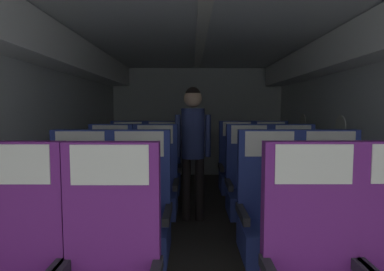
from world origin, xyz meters
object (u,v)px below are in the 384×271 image
object	(u,v)px
seat_d_right_aisle	(273,171)
flight_attendant	(194,139)
seat_b_left_aisle	(140,219)
seat_c_left_window	(110,188)
seat_c_right_window	(251,189)
seat_c_left_aisle	(156,189)
seat_d_right_window	(238,171)
seat_d_left_window	(128,171)
seat_b_right_aisle	(334,219)
seat_b_left_window	(80,219)
seat_b_right_window	(272,219)
seat_c_right_aisle	(296,189)
seat_d_left_aisle	(164,172)

from	to	relation	value
seat_d_right_aisle	flight_attendant	size ratio (longest dim) A/B	0.74
seat_b_left_aisle	seat_c_left_window	world-z (taller)	same
seat_b_left_aisle	seat_c_right_window	size ratio (longest dim) A/B	1.00
seat_c_left_aisle	flight_attendant	xyz separation A→B (m)	(0.41, 0.44, 0.50)
seat_b_left_aisle	seat_d_right_window	distance (m)	2.20
seat_b_left_aisle	seat_d_left_window	world-z (taller)	same
seat_b_right_aisle	seat_b_left_window	bearing A→B (deg)	-179.81
seat_c_right_window	seat_b_right_aisle	bearing A→B (deg)	-63.45
seat_d_left_window	seat_d_right_window	bearing A→B (deg)	0.31
seat_c_left_window	flight_attendant	bearing A→B (deg)	25.21
seat_b_right_aisle	seat_c_left_window	distance (m)	2.22
seat_b_left_aisle	seat_c_right_window	world-z (taller)	same
seat_b_right_window	seat_b_left_window	bearing A→B (deg)	-179.77
seat_c_left_window	seat_c_right_window	size ratio (longest dim) A/B	1.00
seat_b_right_aisle	seat_d_right_window	distance (m)	1.99
seat_b_right_aisle	seat_c_left_window	xyz separation A→B (m)	(-1.99, 0.97, 0.00)
seat_b_left_window	seat_c_left_aisle	bearing A→B (deg)	63.56
seat_b_left_window	seat_c_left_window	bearing A→B (deg)	90.80
seat_c_right_aisle	seat_c_right_window	world-z (taller)	same
seat_c_right_aisle	seat_b_left_aisle	bearing A→B (deg)	-147.55
seat_c_left_aisle	seat_c_right_window	size ratio (longest dim) A/B	1.00
seat_c_left_aisle	seat_d_left_window	distance (m)	1.08
seat_b_left_window	seat_b_right_aisle	bearing A→B (deg)	0.19
seat_c_right_aisle	seat_b_left_window	bearing A→B (deg)	-154.00
seat_d_left_aisle	seat_d_right_window	bearing A→B (deg)	1.25
seat_d_right_window	seat_d_left_window	bearing A→B (deg)	-179.69
seat_b_left_window	seat_c_left_aisle	world-z (taller)	same
seat_d_right_aisle	seat_c_right_window	bearing A→B (deg)	-116.15
seat_c_left_aisle	seat_d_left_window	size ratio (longest dim) A/B	1.00
flight_attendant	seat_b_right_aisle	bearing A→B (deg)	139.10
seat_c_left_aisle	flight_attendant	world-z (taller)	flight_attendant
seat_d_right_aisle	seat_d_left_aisle	bearing A→B (deg)	-179.25
seat_b_right_aisle	seat_c_right_window	world-z (taller)	same
seat_c_left_window	flight_attendant	world-z (taller)	flight_attendant
seat_d_left_window	seat_d_left_aisle	world-z (taller)	same
seat_d_right_aisle	seat_c_left_window	bearing A→B (deg)	-154.40
seat_b_left_window	seat_d_left_window	size ratio (longest dim) A/B	1.00
seat_c_left_window	seat_c_right_aisle	distance (m)	2.00
seat_c_right_window	seat_d_left_aisle	xyz separation A→B (m)	(-1.02, 0.96, 0.00)
seat_b_left_aisle	seat_c_right_aisle	bearing A→B (deg)	32.45
seat_b_left_window	seat_d_right_aisle	world-z (taller)	same
seat_c_left_window	seat_c_right_window	world-z (taller)	same
seat_b_left_window	seat_c_right_window	distance (m)	1.78
seat_c_right_window	seat_d_left_window	world-z (taller)	same
seat_b_left_window	seat_b_left_aisle	world-z (taller)	same
seat_c_left_aisle	seat_c_right_aisle	xyz separation A→B (m)	(1.50, 0.00, 0.00)
seat_c_right_window	seat_d_left_aisle	distance (m)	1.40
seat_c_left_window	seat_c_left_aisle	size ratio (longest dim) A/B	1.00
seat_c_right_window	seat_d_right_aisle	distance (m)	1.09
seat_b_left_window	seat_d_right_window	size ratio (longest dim) A/B	1.00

